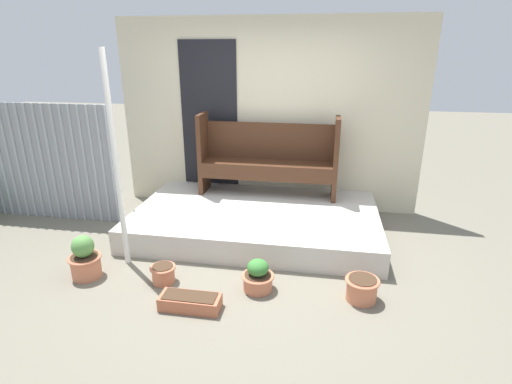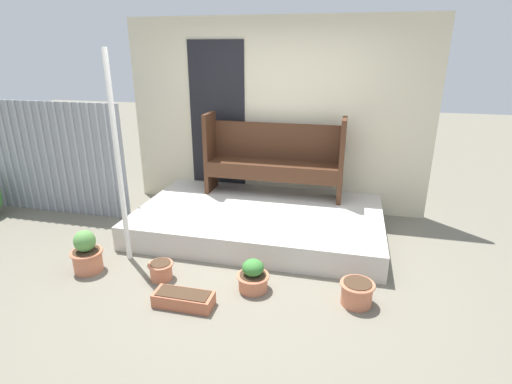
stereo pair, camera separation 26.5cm
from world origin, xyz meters
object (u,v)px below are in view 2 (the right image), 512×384
Objects in this scene: support_post at (118,162)px; planter_box_rect at (184,299)px; bench at (274,155)px; flower_pot_left at (87,254)px; flower_pot_right at (253,277)px; flower_pot_far_right at (357,292)px; flower_pot_middle at (161,270)px.

support_post is 1.55m from planter_box_rect.
bench is 4.04× the size of flower_pot_left.
flower_pot_right is at bearing -84.41° from bench.
flower_pot_far_right is 1.57m from planter_box_rect.
planter_box_rect is at bearing -165.45° from flower_pot_far_right.
bench is 7.18× the size of flower_pot_middle.
flower_pot_middle is 0.81× the size of flower_pot_right.
flower_pot_right is at bearing -10.45° from support_post.
flower_pot_far_right is at bearing 0.85° from flower_pot_middle.
support_post is 1.79m from flower_pot_right.
bench is 2.34m from flower_pot_far_right.
support_post reaches higher than bench.
flower_pot_far_right is 0.58× the size of planter_box_rect.
flower_pot_far_right is (1.91, 0.03, 0.02)m from flower_pot_middle.
bench is at bearing 51.30° from flower_pot_left.
flower_pot_right reaches higher than flower_pot_middle.
flower_pot_left is 1.78× the size of flower_pot_middle.
support_post reaches higher than flower_pot_far_right.
bench is at bearing 80.92° from planter_box_rect.
flower_pot_left is at bearing -177.85° from flower_pot_right.
flower_pot_right is 0.97m from flower_pot_far_right.
planter_box_rect is (1.21, -0.33, -0.13)m from flower_pot_left.
flower_pot_far_right is at bearing -58.72° from bench.
flower_pot_left is at bearing -178.67° from flower_pot_far_right.
support_post reaches higher than flower_pot_right.
support_post is at bearing 51.09° from flower_pot_left.
flower_pot_left is 2.73m from flower_pot_far_right.
support_post reaches higher than flower_pot_middle.
flower_pot_left is 1.44× the size of flower_pot_far_right.
bench is 3.40× the size of planter_box_rect.
planter_box_rect is (-0.55, -0.40, -0.07)m from flower_pot_right.
flower_pot_middle is 0.54m from planter_box_rect.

